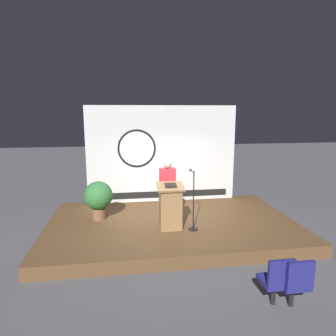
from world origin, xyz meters
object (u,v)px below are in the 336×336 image
Objects in this scene: microphone_stand at (193,209)px; potted_plant at (98,197)px; audience_chair_left at (295,281)px; speaker_person at (167,191)px; podium at (170,207)px; audience_chair_right at (277,279)px.

microphone_stand is 2.54m from potted_plant.
audience_chair_left is (1.02, -2.81, -0.32)m from microphone_stand.
speaker_person is 0.85m from microphone_stand.
speaker_person is at bearing 90.14° from podium.
speaker_person reaches higher than audience_chair_right.
podium is 0.78× the size of microphone_stand.
podium is at bearing 169.45° from microphone_stand.
speaker_person is 3.60m from audience_chair_right.
speaker_person is at bearing -14.51° from potted_plant.
potted_plant reaches higher than audience_chair_left.
podium is at bearing 118.10° from audience_chair_left.
podium is 1.11× the size of potted_plant.
podium is 0.55m from microphone_stand.
podium reaches higher than audience_chair_right.
audience_chair_left is at bearing -70.09° from microphone_stand.
potted_plant is 1.15× the size of audience_chair_left.
microphone_stand is at bearing -24.18° from potted_plant.
podium is at bearing -89.86° from speaker_person.
potted_plant is at bearing 152.16° from podium.
speaker_person is 1.59× the size of potted_plant.
podium is 2.02m from potted_plant.
audience_chair_left is at bearing -49.09° from potted_plant.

